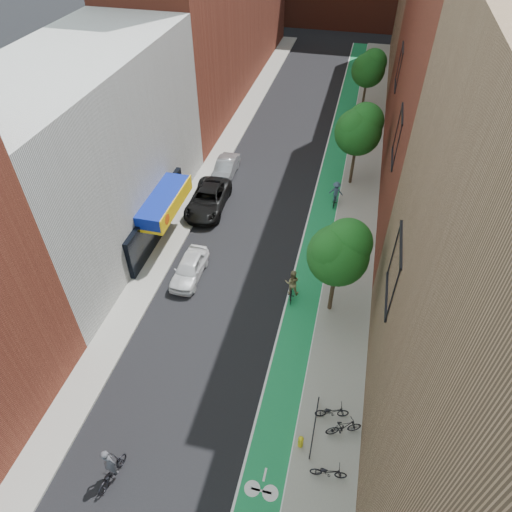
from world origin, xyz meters
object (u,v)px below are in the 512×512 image
Objects in this scene: cyclist_lead at (111,469)px; cyclist_lane_near at (292,286)px; cyclist_lane_mid at (325,250)px; fire_hydrant at (301,441)px; parked_car_black at (208,199)px; parked_car_white at (189,268)px; parked_car_silver at (226,169)px; cyclist_lane_far at (336,195)px.

cyclist_lane_near is at bearing -104.27° from cyclist_lead.
cyclist_lane_near is at bearing 72.38° from cyclist_lane_mid.
parked_car_black is at bearing 120.51° from fire_hydrant.
parked_car_black is 10.03m from cyclist_lane_mid.
cyclist_lead is (2.16, -20.04, -0.05)m from parked_car_black.
parked_car_black is (-1.15, 7.37, 0.10)m from parked_car_white.
cyclist_lane_mid is at bearing 92.63° from fire_hydrant.
parked_car_white is 12.07m from parked_car_silver.
cyclist_lead reaches higher than cyclist_lane_mid.
parked_car_black is 4.64m from parked_car_silver.
cyclist_lane_mid is 1.07× the size of cyclist_lane_far.
parked_car_silver is 23.62m from fire_hydrant.
cyclist_lane_near reaches higher than parked_car_white.
parked_car_black is 2.86× the size of cyclist_lane_far.
cyclist_lane_mid is at bearing 93.09° from cyclist_lane_far.
parked_car_silver is 24.78m from cyclist_lead.
parked_car_white is at bearing 132.85° from fire_hydrant.
fire_hydrant is at bearing -62.26° from parked_car_black.
parked_car_black reaches higher than parked_car_silver.
cyclist_lane_mid is (9.30, -8.39, 0.13)m from parked_car_silver.
fire_hydrant is at bearing 94.85° from cyclist_lane_far.
parked_car_white is 6.66m from cyclist_lane_near.
parked_car_silver is at bearing -63.21° from cyclist_lane_near.
fire_hydrant is (0.60, -13.05, -0.30)m from cyclist_lane_mid.
parked_car_white is 12.97m from cyclist_lane_far.
cyclist_lane_far is at bearing -97.24° from cyclist_lead.
parked_car_black is 2.67× the size of cyclist_lane_mid.
cyclist_lead is 8.39m from fire_hydrant.
parked_car_white is at bearing -83.87° from parked_car_black.
cyclist_lane_near is 1.08× the size of cyclist_lane_far.
cyclist_lane_far is 19.52m from fire_hydrant.
cyclist_lane_mid reaches higher than fire_hydrant.
cyclist_lead is at bearing -86.10° from parked_car_silver.
cyclist_lane_far is (7.14, 22.76, 0.18)m from cyclist_lead.
cyclist_lane_far is (0.00, 6.46, 0.07)m from cyclist_lane_mid.
parked_car_silver is 2.19× the size of cyclist_lane_far.
parked_car_white reaches higher than fire_hydrant.
parked_car_silver is 14.56m from cyclist_lane_near.
fire_hydrant is at bearing -47.44° from parked_car_white.
parked_car_silver is 2.04× the size of cyclist_lane_mid.
parked_car_white is 12.71m from cyclist_lead.
fire_hydrant is (9.90, -16.80, -0.24)m from parked_car_black.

